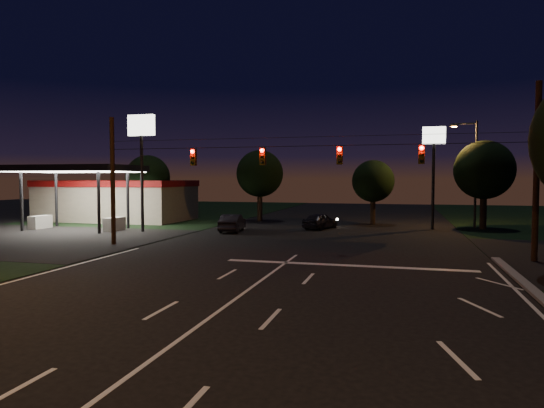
% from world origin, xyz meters
% --- Properties ---
extents(ground, '(140.00, 140.00, 0.00)m').
position_xyz_m(ground, '(0.00, 0.00, 0.00)').
color(ground, black).
rests_on(ground, ground).
extents(cross_street_left, '(20.00, 16.00, 0.02)m').
position_xyz_m(cross_street_left, '(-20.00, 16.00, 0.00)').
color(cross_street_left, black).
rests_on(cross_street_left, ground).
extents(stop_bar, '(12.00, 0.50, 0.01)m').
position_xyz_m(stop_bar, '(3.00, 11.50, 0.01)').
color(stop_bar, silver).
rests_on(stop_bar, ground).
extents(utility_pole_right, '(0.30, 0.30, 9.00)m').
position_xyz_m(utility_pole_right, '(12.00, 15.00, 0.00)').
color(utility_pole_right, black).
rests_on(utility_pole_right, ground).
extents(utility_pole_left, '(0.28, 0.28, 8.00)m').
position_xyz_m(utility_pole_left, '(-12.00, 15.00, 0.00)').
color(utility_pole_left, black).
rests_on(utility_pole_left, ground).
extents(signal_span, '(24.00, 0.40, 1.56)m').
position_xyz_m(signal_span, '(-0.00, 14.96, 5.50)').
color(signal_span, black).
rests_on(signal_span, ground).
extents(gas_station, '(14.20, 16.10, 5.25)m').
position_xyz_m(gas_station, '(-21.86, 30.39, 2.38)').
color(gas_station, gray).
rests_on(gas_station, ground).
extents(pole_sign_left_near, '(2.20, 0.30, 9.10)m').
position_xyz_m(pole_sign_left_near, '(-14.00, 22.00, 6.98)').
color(pole_sign_left_near, black).
rests_on(pole_sign_left_near, ground).
extents(pole_sign_right, '(1.80, 0.30, 8.40)m').
position_xyz_m(pole_sign_right, '(8.00, 30.00, 6.24)').
color(pole_sign_right, black).
rests_on(pole_sign_right, ground).
extents(street_light_right_far, '(2.20, 0.35, 9.00)m').
position_xyz_m(street_light_right_far, '(11.24, 32.00, 5.24)').
color(street_light_right_far, black).
rests_on(street_light_right_far, ground).
extents(tree_far_a, '(4.20, 4.20, 6.42)m').
position_xyz_m(tree_far_a, '(-17.98, 30.12, 4.26)').
color(tree_far_a, black).
rests_on(tree_far_a, ground).
extents(tree_far_b, '(4.60, 4.60, 6.98)m').
position_xyz_m(tree_far_b, '(-7.98, 34.13, 4.61)').
color(tree_far_b, black).
rests_on(tree_far_b, ground).
extents(tree_far_c, '(3.80, 3.80, 5.86)m').
position_xyz_m(tree_far_c, '(3.02, 33.10, 3.90)').
color(tree_far_c, black).
rests_on(tree_far_c, ground).
extents(tree_far_d, '(4.80, 4.80, 7.30)m').
position_xyz_m(tree_far_d, '(12.02, 31.13, 4.83)').
color(tree_far_d, black).
rests_on(tree_far_d, ground).
extents(car_oncoming_a, '(2.76, 4.23, 1.34)m').
position_xyz_m(car_oncoming_a, '(-1.00, 28.00, 0.67)').
color(car_oncoming_a, black).
rests_on(car_oncoming_a, ground).
extents(car_oncoming_b, '(2.04, 4.33, 1.37)m').
position_xyz_m(car_oncoming_b, '(-7.35, 24.15, 0.69)').
color(car_oncoming_b, black).
rests_on(car_oncoming_b, ground).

